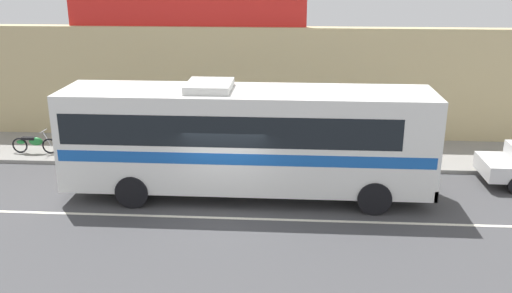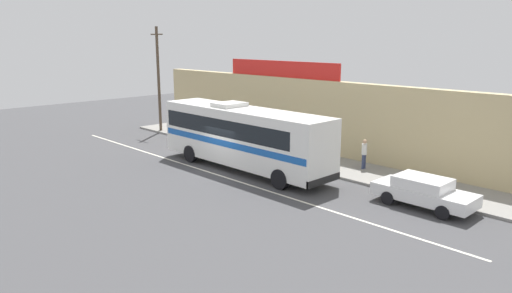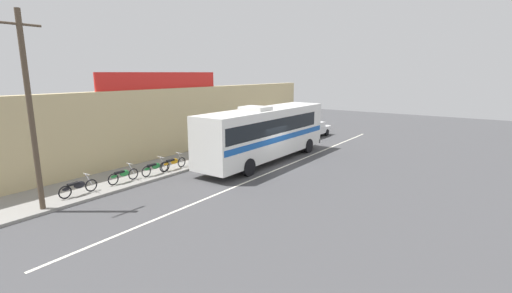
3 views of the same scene
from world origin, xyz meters
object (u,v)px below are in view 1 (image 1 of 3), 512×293
Objects in this scene: motorcycle_orange at (80,145)px; motorcycle_green at (114,146)px; motorcycle_purple at (34,143)px; pedestrian_near_shop at (381,125)px; intercity_bus at (244,135)px.

motorcycle_orange and motorcycle_green have the same top height.
pedestrian_near_shop is at bearing 6.00° from motorcycle_purple.
motorcycle_green is 10.56m from pedestrian_near_shop.
motorcycle_green is (1.36, -0.02, 0.00)m from motorcycle_orange.
motorcycle_orange is 1.96m from motorcycle_purple.
motorcycle_purple and motorcycle_green have the same top height.
motorcycle_orange is 1.02× the size of motorcycle_purple.
intercity_bus reaches higher than motorcycle_purple.
motorcycle_purple is 3.32m from motorcycle_green.
motorcycle_purple is at bearing 176.43° from motorcycle_green.
motorcycle_orange is 0.98× the size of motorcycle_green.
motorcycle_green is 1.11× the size of pedestrian_near_shop.
intercity_bus is 6.16× the size of motorcycle_green.
motorcycle_orange is at bearing -172.13° from pedestrian_near_shop.
intercity_bus is at bearing -29.85° from motorcycle_green.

